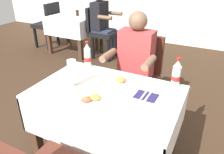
{
  "coord_description": "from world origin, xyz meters",
  "views": [
    {
      "loc": [
        0.66,
        -1.16,
        1.65
      ],
      "look_at": [
        -0.07,
        0.27,
        0.83
      ],
      "focal_mm": 34.9,
      "sensor_mm": 36.0,
      "label": 1
    }
  ],
  "objects_px": {
    "background_table_tumbler": "(77,13)",
    "plate_near_camera": "(89,99)",
    "background_dining_table": "(73,26)",
    "background_patron": "(102,22)",
    "background_chair_right": "(100,30)",
    "beer_glass_left": "(72,73)",
    "cola_bottle_primary": "(176,75)",
    "seated_diner_far": "(134,65)",
    "plate_far_diner": "(119,81)",
    "chair_far_diner_seat": "(139,74)",
    "napkin_cutlery_set": "(146,96)",
    "background_chair_left": "(48,23)",
    "main_dining_table": "(107,109)",
    "cola_bottle_secondary": "(87,56)"
  },
  "relations": [
    {
      "from": "plate_near_camera",
      "to": "background_table_tumbler",
      "type": "distance_m",
      "value": 3.13
    },
    {
      "from": "main_dining_table",
      "to": "napkin_cutlery_set",
      "type": "xyz_separation_m",
      "value": [
        0.31,
        0.06,
        0.18
      ]
    },
    {
      "from": "seated_diner_far",
      "to": "beer_glass_left",
      "type": "xyz_separation_m",
      "value": [
        -0.26,
        -0.72,
        0.16
      ]
    },
    {
      "from": "beer_glass_left",
      "to": "cola_bottle_secondary",
      "type": "height_order",
      "value": "cola_bottle_secondary"
    },
    {
      "from": "cola_bottle_primary",
      "to": "background_dining_table",
      "type": "xyz_separation_m",
      "value": [
        -2.47,
        1.94,
        -0.31
      ]
    },
    {
      "from": "background_dining_table",
      "to": "background_table_tumbler",
      "type": "height_order",
      "value": "background_table_tumbler"
    },
    {
      "from": "chair_far_diner_seat",
      "to": "napkin_cutlery_set",
      "type": "relative_size",
      "value": 5.08
    },
    {
      "from": "plate_near_camera",
      "to": "background_chair_left",
      "type": "bearing_deg",
      "value": 136.74
    },
    {
      "from": "napkin_cutlery_set",
      "to": "background_patron",
      "type": "bearing_deg",
      "value": 126.28
    },
    {
      "from": "chair_far_diner_seat",
      "to": "beer_glass_left",
      "type": "bearing_deg",
      "value": -109.0
    },
    {
      "from": "background_patron",
      "to": "background_table_tumbler",
      "type": "height_order",
      "value": "background_patron"
    },
    {
      "from": "beer_glass_left",
      "to": "background_dining_table",
      "type": "xyz_separation_m",
      "value": [
        -1.71,
        2.31,
        -0.31
      ]
    },
    {
      "from": "main_dining_table",
      "to": "background_table_tumbler",
      "type": "relative_size",
      "value": 10.71
    },
    {
      "from": "plate_near_camera",
      "to": "chair_far_diner_seat",
      "type": "bearing_deg",
      "value": 86.91
    },
    {
      "from": "background_dining_table",
      "to": "cola_bottle_secondary",
      "type": "bearing_deg",
      "value": -50.17
    },
    {
      "from": "beer_glass_left",
      "to": "cola_bottle_primary",
      "type": "relative_size",
      "value": 0.9
    },
    {
      "from": "seated_diner_far",
      "to": "plate_far_diner",
      "type": "bearing_deg",
      "value": -83.13
    },
    {
      "from": "background_dining_table",
      "to": "background_patron",
      "type": "xyz_separation_m",
      "value": [
        0.7,
        0.0,
        0.16
      ]
    },
    {
      "from": "plate_near_camera",
      "to": "beer_glass_left",
      "type": "xyz_separation_m",
      "value": [
        -0.23,
        0.13,
        0.1
      ]
    },
    {
      "from": "background_patron",
      "to": "background_table_tumbler",
      "type": "distance_m",
      "value": 0.63
    },
    {
      "from": "cola_bottle_secondary",
      "to": "plate_near_camera",
      "type": "bearing_deg",
      "value": -56.95
    },
    {
      "from": "background_chair_left",
      "to": "plate_far_diner",
      "type": "bearing_deg",
      "value": -37.8
    },
    {
      "from": "seated_diner_far",
      "to": "background_chair_right",
      "type": "xyz_separation_m",
      "value": [
        -1.32,
        1.59,
        -0.16
      ]
    },
    {
      "from": "plate_far_diner",
      "to": "background_chair_left",
      "type": "distance_m",
      "value": 3.39
    },
    {
      "from": "plate_near_camera",
      "to": "background_dining_table",
      "type": "bearing_deg",
      "value": 128.54
    },
    {
      "from": "background_chair_right",
      "to": "plate_near_camera",
      "type": "bearing_deg",
      "value": -62.05
    },
    {
      "from": "seated_diner_far",
      "to": "background_chair_left",
      "type": "xyz_separation_m",
      "value": [
        -2.62,
        1.59,
        -0.16
      ]
    },
    {
      "from": "cola_bottle_primary",
      "to": "cola_bottle_secondary",
      "type": "relative_size",
      "value": 0.97
    },
    {
      "from": "cola_bottle_secondary",
      "to": "background_chair_left",
      "type": "distance_m",
      "value": 3.01
    },
    {
      "from": "beer_glass_left",
      "to": "cola_bottle_primary",
      "type": "height_order",
      "value": "cola_bottle_primary"
    },
    {
      "from": "seated_diner_far",
      "to": "plate_far_diner",
      "type": "xyz_separation_m",
      "value": [
        0.06,
        -0.49,
        0.06
      ]
    },
    {
      "from": "background_dining_table",
      "to": "background_chair_right",
      "type": "height_order",
      "value": "background_chair_right"
    },
    {
      "from": "plate_far_diner",
      "to": "background_table_tumbler",
      "type": "height_order",
      "value": "background_table_tumbler"
    },
    {
      "from": "seated_diner_far",
      "to": "cola_bottle_secondary",
      "type": "bearing_deg",
      "value": -134.6
    },
    {
      "from": "plate_far_diner",
      "to": "background_table_tumbler",
      "type": "xyz_separation_m",
      "value": [
        -1.95,
        2.16,
        0.04
      ]
    },
    {
      "from": "background_table_tumbler",
      "to": "background_chair_right",
      "type": "bearing_deg",
      "value": -7.86
    },
    {
      "from": "main_dining_table",
      "to": "chair_far_diner_seat",
      "type": "distance_m",
      "value": 0.78
    },
    {
      "from": "cola_bottle_secondary",
      "to": "background_patron",
      "type": "bearing_deg",
      "value": 115.39
    },
    {
      "from": "background_chair_left",
      "to": "cola_bottle_secondary",
      "type": "bearing_deg",
      "value": -40.56
    },
    {
      "from": "main_dining_table",
      "to": "cola_bottle_secondary",
      "type": "bearing_deg",
      "value": 139.89
    },
    {
      "from": "background_dining_table",
      "to": "plate_near_camera",
      "type": "bearing_deg",
      "value": -51.46
    },
    {
      "from": "background_patron",
      "to": "background_table_tumbler",
      "type": "bearing_deg",
      "value": 172.75
    },
    {
      "from": "chair_far_diner_seat",
      "to": "seated_diner_far",
      "type": "relative_size",
      "value": 0.77
    },
    {
      "from": "chair_far_diner_seat",
      "to": "plate_near_camera",
      "type": "xyz_separation_m",
      "value": [
        -0.05,
        -0.96,
        0.21
      ]
    },
    {
      "from": "beer_glass_left",
      "to": "plate_near_camera",
      "type": "bearing_deg",
      "value": -29.06
    },
    {
      "from": "plate_near_camera",
      "to": "main_dining_table",
      "type": "bearing_deg",
      "value": 74.06
    },
    {
      "from": "background_table_tumbler",
      "to": "plate_near_camera",
      "type": "bearing_deg",
      "value": -53.53
    },
    {
      "from": "beer_glass_left",
      "to": "cola_bottle_primary",
      "type": "bearing_deg",
      "value": 25.83
    },
    {
      "from": "beer_glass_left",
      "to": "background_chair_right",
      "type": "xyz_separation_m",
      "value": [
        -1.06,
        2.31,
        -0.31
      ]
    },
    {
      "from": "beer_glass_left",
      "to": "background_patron",
      "type": "bearing_deg",
      "value": 113.65
    }
  ]
}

